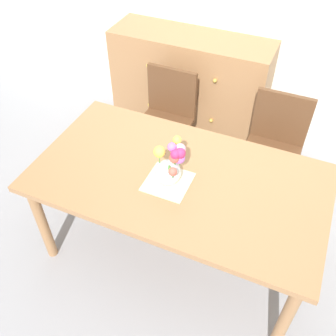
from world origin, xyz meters
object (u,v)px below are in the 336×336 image
at_px(chair_right, 274,143).
at_px(dining_table, 179,185).
at_px(dresser, 189,88).
at_px(flower_vase, 170,165).
at_px(chair_left, 167,115).

bearing_deg(chair_right, dining_table, 61.67).
distance_m(dresser, flower_vase, 1.50).
xyz_separation_m(chair_right, flower_vase, (-0.48, -0.90, 0.37)).
height_order(dining_table, dresser, dresser).
bearing_deg(dining_table, flower_vase, -116.41).
distance_m(chair_right, dresser, 1.02).
relative_size(dining_table, chair_left, 2.00).
xyz_separation_m(chair_left, dresser, (0.01, 0.50, -0.02)).
distance_m(chair_left, chair_right, 0.90).
relative_size(chair_right, flower_vase, 3.35).
bearing_deg(flower_vase, chair_left, 115.08).
xyz_separation_m(chair_left, flower_vase, (0.42, -0.90, 0.37)).
distance_m(dining_table, chair_right, 0.96).
relative_size(dining_table, chair_right, 2.00).
distance_m(chair_left, dresser, 0.50).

